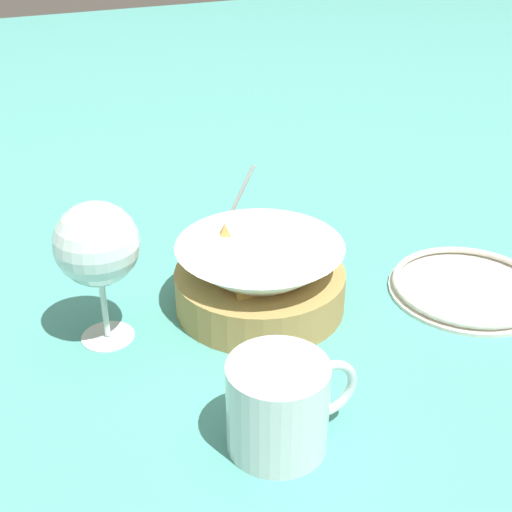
# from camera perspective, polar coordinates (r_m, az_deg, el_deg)

# --- Properties ---
(ground_plane) EXTENTS (4.00, 4.00, 0.00)m
(ground_plane) POSITION_cam_1_polar(r_m,az_deg,el_deg) (0.87, 0.30, -4.03)
(ground_plane) COLOR teal
(food_basket) EXTENTS (0.20, 0.20, 0.10)m
(food_basket) POSITION_cam_1_polar(r_m,az_deg,el_deg) (0.85, -0.03, -1.83)
(food_basket) COLOR #B2894C
(food_basket) RESTS_ON ground_plane
(sauce_cup) EXTENTS (0.07, 0.06, 0.12)m
(sauce_cup) POSITION_cam_1_polar(r_m,az_deg,el_deg) (1.00, -2.16, 1.76)
(sauce_cup) COLOR #B7B7BC
(sauce_cup) RESTS_ON ground_plane
(wine_glass) EXTENTS (0.09, 0.09, 0.17)m
(wine_glass) POSITION_cam_1_polar(r_m,az_deg,el_deg) (0.78, -12.60, 0.68)
(wine_glass) COLOR silver
(wine_glass) RESTS_ON ground_plane
(beer_mug) EXTENTS (0.13, 0.09, 0.09)m
(beer_mug) POSITION_cam_1_polar(r_m,az_deg,el_deg) (0.66, 1.84, -12.08)
(beer_mug) COLOR silver
(beer_mug) RESTS_ON ground_plane
(side_plate) EXTENTS (0.20, 0.20, 0.01)m
(side_plate) POSITION_cam_1_polar(r_m,az_deg,el_deg) (0.93, 16.64, -2.38)
(side_plate) COLOR silver
(side_plate) RESTS_ON ground_plane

